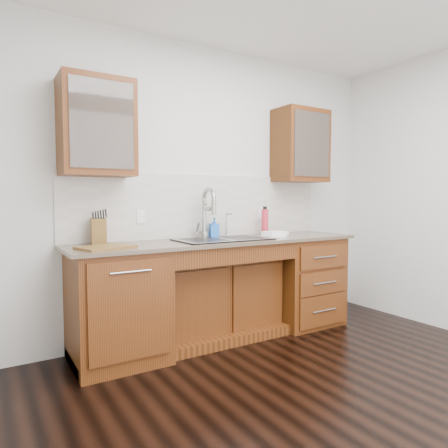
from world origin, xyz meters
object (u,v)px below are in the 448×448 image
water_bottle (265,222)px  cutting_board (106,247)px  knife_block (99,231)px  soap_bottle (214,227)px  plate (274,236)px

water_bottle → cutting_board: size_ratio=0.68×
water_bottle → knife_block: bearing=178.2°
soap_bottle → cutting_board: size_ratio=0.49×
plate → cutting_board: bearing=-178.2°
water_bottle → soap_bottle: bearing=173.2°
knife_block → water_bottle: bearing=8.7°
water_bottle → knife_block: water_bottle is taller
water_bottle → cutting_board: water_bottle is taller
water_bottle → knife_block: 1.63m
soap_bottle → knife_block: bearing=-161.7°
cutting_board → water_bottle: bearing=8.8°
soap_bottle → cutting_board: 1.16m
plate → water_bottle: bearing=77.7°
plate → knife_block: bearing=170.8°
soap_bottle → cutting_board: bearing=-146.3°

